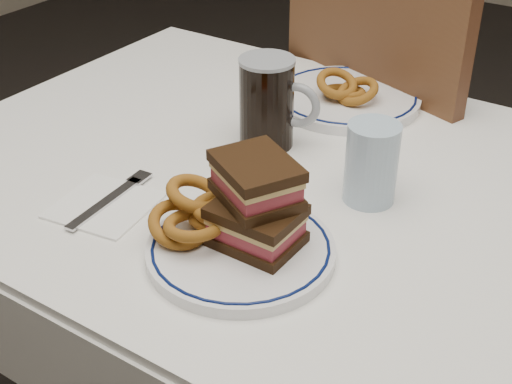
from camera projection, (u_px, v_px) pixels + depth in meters
The scene contains 11 objects.
dining_table at pixel (307, 235), 1.16m from camera, with size 1.27×0.87×0.75m.
chair_far at pixel (400, 154), 1.60m from camera, with size 0.58×0.58×0.99m.
main_plate at pixel (241, 250), 0.93m from camera, with size 0.25×0.25×0.02m.
reuben_sandwich at pixel (256, 203), 0.91m from camera, with size 0.14×0.13×0.11m.
onion_rings_main at pixel (198, 214), 0.94m from camera, with size 0.12×0.12×0.08m.
ketchup_ramekin at pixel (245, 195), 1.00m from camera, with size 0.06×0.06×0.03m.
beer_mug at pixel (269, 102), 1.16m from camera, with size 0.13×0.09×0.15m.
water_glass at pixel (371, 163), 1.02m from camera, with size 0.08×0.08×0.12m, color #A7C1D8.
far_plate at pixel (346, 97), 1.33m from camera, with size 0.28×0.28×0.02m.
onion_rings_far at pixel (346, 89), 1.30m from camera, with size 0.12×0.09×0.07m.
napkin_fork at pixel (106, 204), 1.04m from camera, with size 0.15×0.18×0.01m.
Camera 1 is at (0.45, -0.83, 1.32)m, focal length 50.00 mm.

